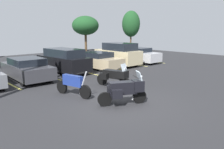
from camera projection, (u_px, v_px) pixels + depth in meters
name	position (u px, v px, depth m)	size (l,w,h in m)	color
ground	(123.00, 104.00, 9.58)	(44.00, 44.00, 0.10)	#262628
motorcycle_touring	(125.00, 89.00, 9.27)	(1.95, 1.34, 1.42)	black
motorcycle_second	(114.00, 76.00, 12.16)	(1.06, 2.12, 1.36)	black
motorcycle_third	(73.00, 84.00, 10.49)	(0.69, 2.20, 1.30)	black
parking_stripes	(27.00, 79.00, 14.34)	(24.63, 5.03, 0.01)	#EAE066
car_charcoal	(27.00, 69.00, 13.94)	(2.07, 4.65, 1.40)	#38383D
car_black	(63.00, 61.00, 16.33)	(1.99, 4.78, 1.77)	black
car_tan	(96.00, 60.00, 17.87)	(2.10, 4.78, 1.37)	tan
car_champagne	(118.00, 54.00, 19.58)	(1.98, 4.37, 2.00)	#C1B289
car_silver	(137.00, 55.00, 21.48)	(1.90, 4.78, 1.43)	#B7B7BC
tree_far_right	(85.00, 26.00, 31.99)	(3.91, 3.91, 5.11)	#4C3823
tree_center_right	(131.00, 24.00, 34.08)	(2.80, 2.80, 6.01)	#4C3823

